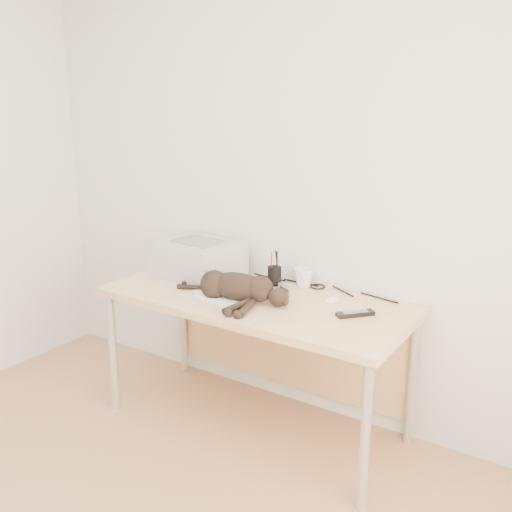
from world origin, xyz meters
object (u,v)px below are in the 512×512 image
Objects in this scene: desk at (264,316)px; printer at (199,258)px; mug at (304,278)px; pen_cup at (274,275)px; cat at (235,288)px; mouse at (332,298)px.

desk is 3.43× the size of printer.
pen_cup is at bearing -160.01° from mug.
cat is at bearing -108.55° from desk.
cat reaches higher than desk.
desk is 14.66× the size of mug.
desk is at bearing -6.33° from printer.
mug is 0.57× the size of pen_cup.
desk is at bearing 63.95° from cat.
pen_cup reaches higher than mouse.
printer reaches higher than cat.
pen_cup is (0.46, 0.09, -0.05)m from printer.
printer is 4.73× the size of mouse.
desk is 0.30m from mug.
cat is 3.46× the size of pen_cup.
mug is 0.26m from mouse.
desk is 2.42× the size of cat.
pen_cup is at bearing 75.64° from cat.
printer reaches higher than mouse.
mug is 0.16m from pen_cup.
printer is (-0.48, 0.05, 0.23)m from desk.
cat is 6.70× the size of mouse.
mug is at bearing 56.37° from desk.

